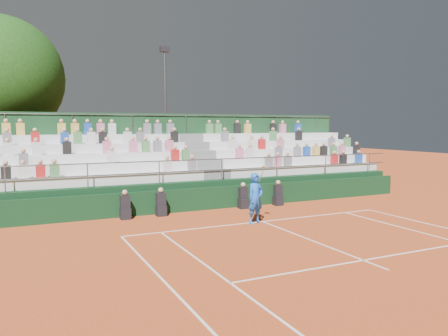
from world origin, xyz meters
name	(u,v)px	position (x,y,z in m)	size (l,w,h in m)	color
ground	(262,222)	(0.00, 0.00, 0.00)	(90.00, 90.00, 0.00)	#C24C20
courtside_wall	(227,197)	(0.00, 3.20, 0.50)	(20.00, 0.15, 1.00)	black
line_officials	(206,201)	(-1.23, 2.75, 0.48)	(7.59, 0.40, 1.19)	black
grandstand	(200,177)	(-0.01, 6.44, 1.08)	(20.00, 5.20, 4.40)	black
tennis_player	(256,198)	(-0.39, -0.14, 0.97)	(0.93, 0.63, 2.22)	blue
tree_east	(1,78)	(-9.17, 12.39, 6.32)	(6.63, 6.63, 9.65)	#392114
floodlight_mast	(165,105)	(0.18, 12.67, 5.06)	(0.60, 0.25, 8.76)	gray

